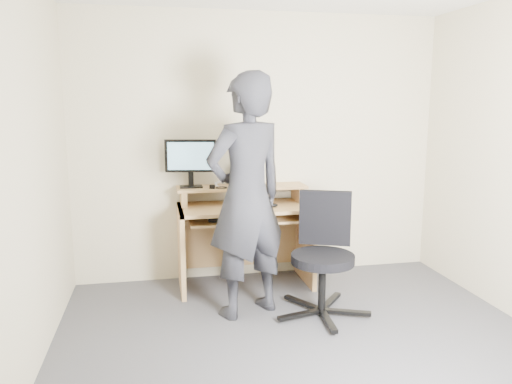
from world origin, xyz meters
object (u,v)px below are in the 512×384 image
object	(u,v)px
desk	(243,226)
office_chair	(323,250)
monitor	(191,159)
person	(246,197)

from	to	relation	value
desk	office_chair	xyz separation A→B (m)	(0.51, -0.79, -0.03)
monitor	person	xyz separation A→B (m)	(0.37, -0.77, -0.22)
office_chair	person	xyz separation A→B (m)	(-0.60, 0.10, 0.44)
desk	person	size ratio (longest dim) A/B	0.63
monitor	person	size ratio (longest dim) A/B	0.24
desk	person	xyz separation A→B (m)	(-0.10, -0.69, 0.41)
monitor	desk	bearing A→B (deg)	0.72
monitor	office_chair	xyz separation A→B (m)	(0.98, -0.87, -0.65)
monitor	person	distance (m)	0.88
office_chair	person	bearing A→B (deg)	-166.91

